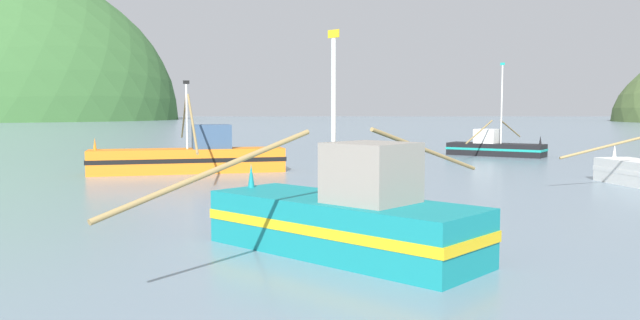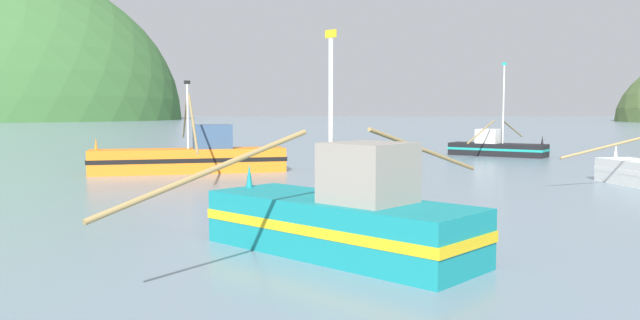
{
  "view_description": "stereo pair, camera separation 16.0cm",
  "coord_description": "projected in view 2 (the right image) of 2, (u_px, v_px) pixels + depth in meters",
  "views": [
    {
      "loc": [
        5.63,
        -2.38,
        3.71
      ],
      "look_at": [
        5.95,
        26.07,
        1.4
      ],
      "focal_mm": 35.67,
      "sensor_mm": 36.0,
      "label": 1
    },
    {
      "loc": [
        5.79,
        -2.38,
        3.71
      ],
      "look_at": [
        5.95,
        26.07,
        1.4
      ],
      "focal_mm": 35.67,
      "sensor_mm": 36.0,
      "label": 2
    }
  ],
  "objects": [
    {
      "name": "fishing_boat_black",
      "position": [
        496.0,
        147.0,
        49.85
      ],
      "size": [
        7.41,
        10.94,
        7.26
      ],
      "rotation": [
        0.0,
        0.0,
        5.69
      ],
      "color": "black",
      "rests_on": "ground"
    },
    {
      "name": "fishing_boat_orange",
      "position": [
        192.0,
        157.0,
        36.75
      ],
      "size": [
        11.34,
        16.66,
        5.31
      ],
      "rotation": [
        0.0,
        0.0,
        3.38
      ],
      "color": "orange",
      "rests_on": "ground"
    },
    {
      "name": "fishing_boat_teal",
      "position": [
        342.0,
        218.0,
        16.09
      ],
      "size": [
        9.38,
        10.09,
        5.69
      ],
      "rotation": [
        0.0,
        0.0,
        2.39
      ],
      "color": "#147F84",
      "rests_on": "ground"
    }
  ]
}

